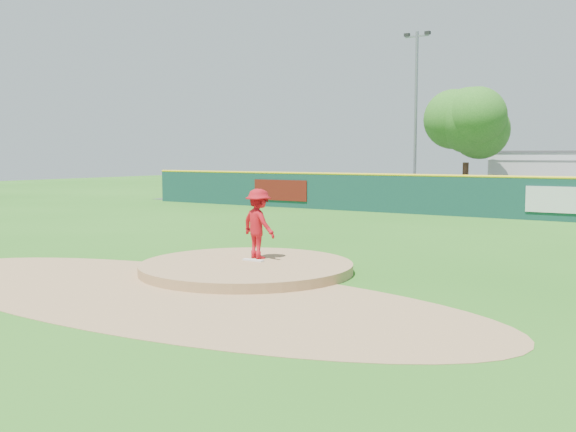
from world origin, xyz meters
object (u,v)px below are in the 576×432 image
Objects in this scene: van at (483,198)px; playground_slide at (276,189)px; light_pole_left at (416,109)px; pitcher at (259,224)px; deciduous_tree at (467,130)px.

van is 1.65× the size of playground_slide.
van is 0.44× the size of light_pole_left.
light_pole_left reaches higher than pitcher.
pitcher is 27.34m from light_pole_left.
light_pole_left is (-4.00, 2.00, 1.50)m from deciduous_tree.
deciduous_tree is (11.73, 2.91, 3.73)m from playground_slide.
deciduous_tree reaches higher than playground_slide.
van is at bearing 1.31° from playground_slide.
light_pole_left is (7.73, 4.91, 5.23)m from playground_slide.
van is (-0.05, 21.65, -0.50)m from pitcher.
playground_slide is at bearing -147.55° from light_pole_left.
playground_slide is at bearing 87.83° from van.
pitcher reaches higher than playground_slide.
light_pole_left is (-5.81, 4.60, 5.36)m from van.
van is at bearing -38.39° from light_pole_left.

